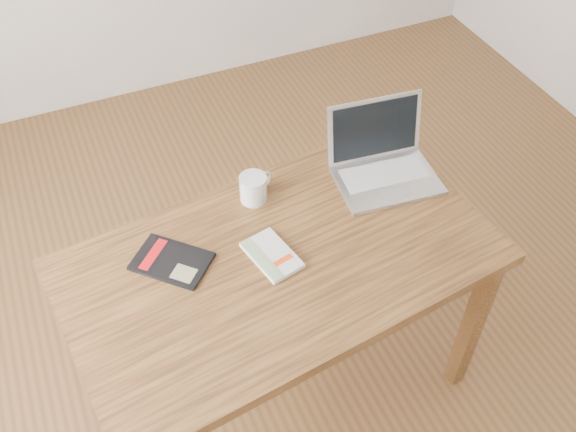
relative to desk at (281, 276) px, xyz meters
name	(u,v)px	position (x,y,z in m)	size (l,w,h in m)	color
room	(298,60)	(0.09, 0.08, 0.69)	(4.04, 4.04, 2.70)	brown
desk	(281,276)	(0.00, 0.00, 0.00)	(1.35, 0.88, 0.75)	#563519
white_guidebook	(272,255)	(-0.02, 0.01, 0.10)	(0.15, 0.20, 0.02)	beige
black_guidebook	(172,261)	(-0.30, 0.11, 0.10)	(0.26, 0.26, 0.01)	black
laptop	(383,162)	(0.46, 0.21, 0.14)	(0.36, 0.31, 0.23)	silver
coffee_mug	(254,187)	(0.02, 0.26, 0.14)	(0.12, 0.09, 0.09)	white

